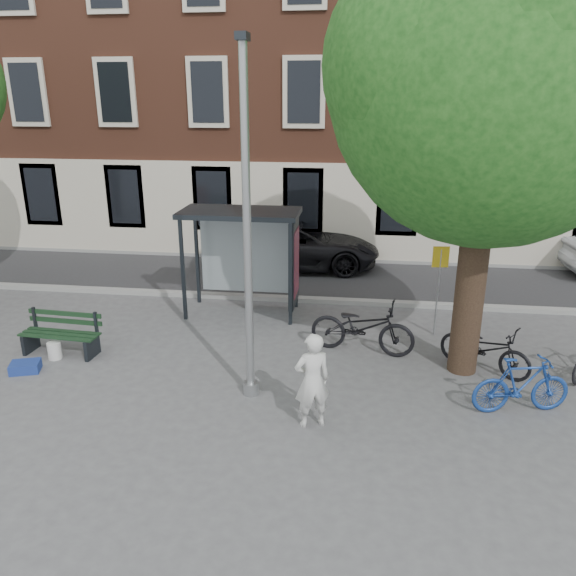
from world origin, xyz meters
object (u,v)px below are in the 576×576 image
(bike_c, at_px, (485,348))
(car_dark, at_px, (295,245))
(bus_shelter, at_px, (257,238))
(bike_b, at_px, (522,385))
(painter, at_px, (312,381))
(bike_a, at_px, (362,327))
(notice_sign, at_px, (440,270))
(bench, at_px, (61,336))
(lamppost, at_px, (248,248))

(bike_c, bearing_deg, car_dark, 69.11)
(bus_shelter, relative_size, car_dark, 0.54)
(bike_b, height_order, car_dark, car_dark)
(painter, distance_m, bike_a, 3.06)
(bike_c, bearing_deg, bus_shelter, 97.27)
(painter, bearing_deg, bus_shelter, -92.71)
(bus_shelter, distance_m, notice_sign, 4.37)
(car_dark, bearing_deg, bench, 143.07)
(bus_shelter, bearing_deg, bench, -141.91)
(car_dark, xyz_separation_m, notice_sign, (3.80, -4.91, 0.82))
(painter, distance_m, car_dark, 9.11)
(lamppost, bearing_deg, painter, -36.08)
(lamppost, xyz_separation_m, bike_b, (4.73, 0.01, -2.27))
(notice_sign, bearing_deg, car_dark, 121.86)
(bike_c, height_order, car_dark, car_dark)
(lamppost, height_order, car_dark, lamppost)
(bench, distance_m, car_dark, 8.10)
(bike_a, bearing_deg, lamppost, 146.35)
(bench, height_order, bike_b, bike_b)
(bench, relative_size, car_dark, 0.33)
(lamppost, distance_m, bench, 5.08)
(bus_shelter, relative_size, bike_b, 1.65)
(bench, distance_m, notice_sign, 8.30)
(bike_b, bearing_deg, bench, 70.32)
(bike_a, height_order, notice_sign, notice_sign)
(bike_c, relative_size, notice_sign, 0.90)
(painter, bearing_deg, notice_sign, -143.51)
(bus_shelter, height_order, bike_a, bus_shelter)
(bus_shelter, distance_m, bike_b, 6.87)
(bike_a, relative_size, bike_c, 1.19)
(bike_a, height_order, bike_b, bike_a)
(bench, height_order, bike_a, bike_a)
(bus_shelter, relative_size, bike_a, 1.29)
(lamppost, distance_m, painter, 2.46)
(bike_c, xyz_separation_m, car_dark, (-4.56, 6.62, 0.24))
(bike_a, bearing_deg, painter, 175.16)
(bike_c, distance_m, car_dark, 8.05)
(bike_c, bearing_deg, lamppost, 143.51)
(bike_a, bearing_deg, bike_c, -92.58)
(bike_a, distance_m, car_dark, 6.44)
(painter, bearing_deg, bench, -43.28)
(lamppost, distance_m, notice_sign, 5.03)
(bench, height_order, notice_sign, notice_sign)
(bus_shelter, distance_m, bench, 4.95)
(bike_b, bearing_deg, bike_a, 40.72)
(bike_a, distance_m, notice_sign, 2.24)
(car_dark, bearing_deg, bike_b, -155.00)
(bench, bearing_deg, bike_a, 11.62)
(bike_b, relative_size, notice_sign, 0.82)
(bench, distance_m, bike_c, 8.74)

